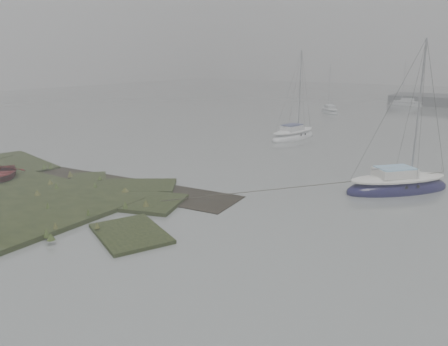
# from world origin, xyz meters

# --- Properties ---
(ground) EXTENTS (160.00, 160.00, 0.00)m
(ground) POSITION_xyz_m (0.00, 30.00, 0.00)
(ground) COLOR slate
(ground) RESTS_ON ground
(sailboat_main) EXTENTS (5.56, 5.92, 8.64)m
(sailboat_main) POSITION_xyz_m (8.07, 11.99, 0.27)
(sailboat_main) COLOR #110F36
(sailboat_main) RESTS_ON ground
(sailboat_white) EXTENTS (2.80, 6.09, 8.27)m
(sailboat_white) POSITION_xyz_m (-3.45, 23.26, 0.26)
(sailboat_white) COLOR white
(sailboat_white) RESTS_ON ground
(sailboat_far_a) EXTENTS (4.20, 4.69, 6.72)m
(sailboat_far_a) POSITION_xyz_m (-7.51, 42.79, 0.21)
(sailboat_far_a) COLOR silver
(sailboat_far_a) RESTS_ON ground
(sailboat_far_c) EXTENTS (5.15, 2.29, 7.02)m
(sailboat_far_c) POSITION_xyz_m (-1.26, 57.92, 0.22)
(sailboat_far_c) COLOR silver
(sailboat_far_c) RESTS_ON ground
(dinghy) EXTENTS (3.80, 3.63, 0.64)m
(dinghy) POSITION_xyz_m (-11.45, 1.00, 0.54)
(dinghy) COLOR maroon
(dinghy) RESTS_ON marsh_bank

